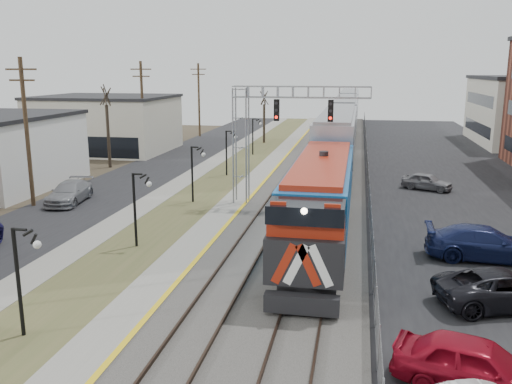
# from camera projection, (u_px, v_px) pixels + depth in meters

# --- Properties ---
(street_west) EXTENTS (7.00, 120.00, 0.04)m
(street_west) POSITION_uv_depth(u_px,v_px,m) (133.00, 179.00, 46.33)
(street_west) COLOR black
(street_west) RESTS_ON ground
(sidewalk) EXTENTS (2.00, 120.00, 0.08)m
(sidewalk) POSITION_uv_depth(u_px,v_px,m) (184.00, 181.00, 45.51)
(sidewalk) COLOR gray
(sidewalk) RESTS_ON ground
(grass_median) EXTENTS (4.00, 120.00, 0.06)m
(grass_median) POSITION_uv_depth(u_px,v_px,m) (218.00, 182.00, 44.96)
(grass_median) COLOR #464D29
(grass_median) RESTS_ON ground
(platform) EXTENTS (2.00, 120.00, 0.24)m
(platform) POSITION_uv_depth(u_px,v_px,m) (253.00, 183.00, 44.40)
(platform) COLOR gray
(platform) RESTS_ON ground
(ballast_bed) EXTENTS (8.00, 120.00, 0.20)m
(ballast_bed) POSITION_uv_depth(u_px,v_px,m) (314.00, 185.00, 43.49)
(ballast_bed) COLOR #595651
(ballast_bed) RESTS_ON ground
(parking_lot) EXTENTS (16.00, 120.00, 0.04)m
(parking_lot) POSITION_uv_depth(u_px,v_px,m) (472.00, 192.00, 41.32)
(parking_lot) COLOR black
(parking_lot) RESTS_ON ground
(platform_edge) EXTENTS (0.24, 120.00, 0.01)m
(platform_edge) POSITION_uv_depth(u_px,v_px,m) (264.00, 181.00, 44.21)
(platform_edge) COLOR gold
(platform_edge) RESTS_ON platform
(track_near) EXTENTS (1.58, 120.00, 0.15)m
(track_near) POSITION_uv_depth(u_px,v_px,m) (290.00, 182.00, 43.81)
(track_near) COLOR #2D2119
(track_near) RESTS_ON ballast_bed
(track_far) EXTENTS (1.58, 120.00, 0.15)m
(track_far) POSITION_uv_depth(u_px,v_px,m) (333.00, 184.00, 43.18)
(track_far) COLOR #2D2119
(track_far) RESTS_ON ballast_bed
(train) EXTENTS (3.00, 85.85, 5.33)m
(train) POSITION_uv_depth(u_px,v_px,m) (343.00, 125.00, 62.15)
(train) COLOR #145BA2
(train) RESTS_ON ground
(signal_gantry) EXTENTS (9.00, 1.07, 8.15)m
(signal_gantry) POSITION_uv_depth(u_px,v_px,m) (266.00, 125.00, 36.07)
(signal_gantry) COLOR gray
(signal_gantry) RESTS_ON ground
(lampposts) EXTENTS (0.14, 62.14, 4.00)m
(lampposts) POSITION_uv_depth(u_px,v_px,m) (137.00, 209.00, 28.51)
(lampposts) COLOR black
(lampposts) RESTS_ON ground
(utility_poles) EXTENTS (0.28, 80.28, 10.00)m
(utility_poles) POSITION_uv_depth(u_px,v_px,m) (27.00, 134.00, 36.19)
(utility_poles) COLOR #4C3823
(utility_poles) RESTS_ON ground
(fence) EXTENTS (0.04, 120.00, 1.60)m
(fence) POSITION_uv_depth(u_px,v_px,m) (368.00, 179.00, 42.57)
(fence) COLOR gray
(fence) RESTS_ON ground
(bare_trees) EXTENTS (12.30, 42.30, 5.95)m
(bare_trees) POSITION_uv_depth(u_px,v_px,m) (137.00, 142.00, 49.70)
(bare_trees) COLOR #382D23
(bare_trees) RESTS_ON ground
(car_lot_a) EXTENTS (5.10, 3.20, 1.62)m
(car_lot_a) POSITION_uv_depth(u_px,v_px,m) (476.00, 367.00, 15.65)
(car_lot_a) COLOR maroon
(car_lot_a) RESTS_ON ground
(car_lot_c) EXTENTS (5.88, 3.89, 1.50)m
(car_lot_c) POSITION_uv_depth(u_px,v_px,m) (505.00, 290.00, 21.27)
(car_lot_c) COLOR black
(car_lot_c) RESTS_ON ground
(car_lot_d) EXTENTS (5.73, 2.44, 1.65)m
(car_lot_d) POSITION_uv_depth(u_px,v_px,m) (485.00, 244.00, 26.56)
(car_lot_d) COLOR #151E4C
(car_lot_d) RESTS_ON ground
(car_lot_e) EXTENTS (4.12, 2.95, 1.30)m
(car_lot_e) POSITION_uv_depth(u_px,v_px,m) (427.00, 182.00, 42.04)
(car_lot_e) COLOR gray
(car_lot_e) RESTS_ON ground
(car_street_b) EXTENTS (2.71, 5.32, 1.48)m
(car_street_b) POSITION_uv_depth(u_px,v_px,m) (69.00, 193.00, 37.91)
(car_street_b) COLOR gray
(car_street_b) RESTS_ON ground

